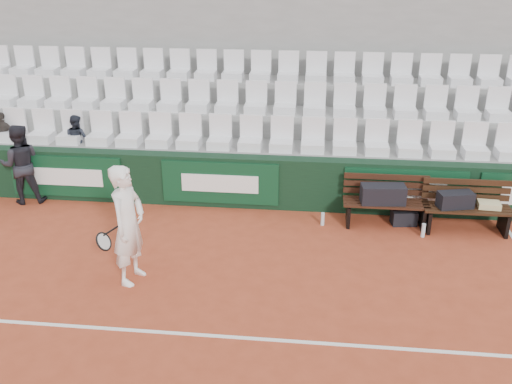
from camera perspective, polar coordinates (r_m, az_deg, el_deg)
name	(u,v)px	position (r m, az deg, el deg)	size (l,w,h in m)	color
ground	(188,334)	(7.67, -6.86, -13.94)	(80.00, 80.00, 0.00)	#AA4226
court_baseline	(188,334)	(7.67, -6.86, -13.92)	(18.00, 0.06, 0.01)	white
back_barrier	(235,181)	(10.83, -2.07, 1.09)	(18.00, 0.34, 1.00)	black
grandstand_tier_front	(236,169)	(11.42, -1.97, 2.31)	(18.00, 0.95, 1.00)	gray
grandstand_tier_mid	(242,143)	(12.22, -1.36, 4.92)	(18.00, 0.95, 1.45)	#969694
grandstand_tier_back	(248,120)	(13.05, -0.83, 7.19)	(18.00, 0.95, 1.90)	gray
grandstand_rear_wall	(251,60)	(13.36, -0.53, 13.10)	(18.00, 0.30, 4.40)	gray
seat_row_front	(235,133)	(10.98, -2.15, 5.94)	(11.90, 0.44, 0.63)	white
seat_row_mid	(241,97)	(11.76, -1.52, 9.44)	(11.90, 0.44, 0.63)	white
seat_row_back	(246,66)	(12.58, -0.96, 12.50)	(11.90, 0.44, 0.63)	white
bench_left	(385,213)	(10.43, 12.77, -2.10)	(1.50, 0.56, 0.45)	#351A10
bench_right	(465,219)	(10.62, 20.21, -2.57)	(1.50, 0.56, 0.45)	#321B0F
sports_bag_left	(383,194)	(10.23, 12.58, -0.21)	(0.77, 0.33, 0.33)	black
sports_bag_right	(455,200)	(10.41, 19.31, -0.74)	(0.60, 0.28, 0.28)	black
towel	(489,205)	(10.64, 22.27, -1.19)	(0.37, 0.27, 0.10)	#D4C689
sports_bag_ground	(404,217)	(10.58, 14.57, -2.46)	(0.44, 0.27, 0.27)	black
water_bottle_near	(323,219)	(10.28, 6.68, -2.70)	(0.07, 0.07, 0.24)	silver
water_bottle_far	(423,230)	(10.22, 16.39, -3.70)	(0.07, 0.07, 0.25)	silver
tennis_player	(128,225)	(8.46, -12.66, -3.23)	(0.78, 0.75, 1.83)	white
ball_kid	(21,164)	(11.76, -22.43, 2.58)	(0.76, 0.59, 1.56)	black
spectator_b	(1,115)	(12.53, -24.18, 7.03)	(0.59, 0.25, 1.01)	#302B26
spectator_c	(74,118)	(11.85, -17.72, 7.11)	(0.49, 0.38, 1.00)	#1D212B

